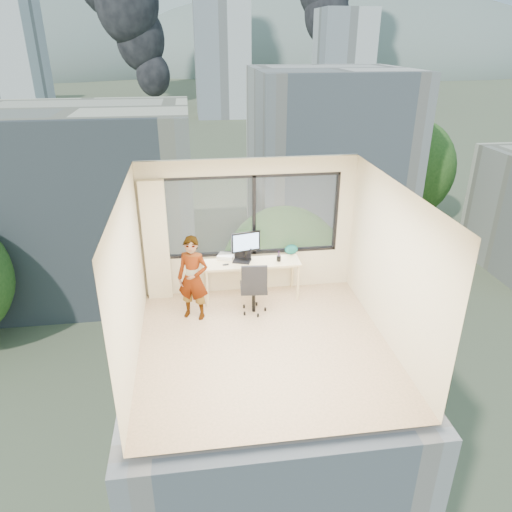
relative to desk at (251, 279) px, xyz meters
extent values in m
cube|color=#DCB28F|center=(0.00, -1.66, -0.38)|extent=(4.00, 4.00, 0.01)
cube|color=white|center=(0.00, -1.66, 2.23)|extent=(4.00, 4.00, 0.01)
cube|color=beige|center=(0.00, -3.66, 0.93)|extent=(4.00, 0.01, 2.60)
cube|color=beige|center=(-2.00, -1.66, 0.93)|extent=(0.01, 4.00, 2.60)
cube|color=beige|center=(2.00, -1.66, 0.93)|extent=(0.01, 4.00, 2.60)
cube|color=beige|center=(-1.72, 0.22, 0.77)|extent=(0.45, 0.14, 2.30)
cube|color=beige|center=(0.00, 0.00, 0.00)|extent=(1.80, 0.60, 0.75)
imported|color=#2D2D33|center=(-1.09, -0.59, 0.39)|extent=(0.65, 0.54, 1.52)
cube|color=white|center=(-0.45, 0.19, 0.41)|extent=(0.36, 0.33, 0.07)
cube|color=black|center=(-0.48, -0.11, 0.38)|extent=(0.11, 0.06, 0.01)
cylinder|color=black|center=(0.51, -0.07, 0.43)|extent=(0.10, 0.10, 0.10)
ellipsoid|color=#0C4D48|center=(0.80, 0.20, 0.47)|extent=(0.28, 0.19, 0.20)
cube|color=#515B3D|center=(0.00, 118.34, -14.38)|extent=(400.00, 400.00, 0.04)
cube|color=beige|center=(-9.00, 28.34, -7.38)|extent=(16.00, 12.00, 14.00)
cube|color=beige|center=(12.00, 36.34, -6.38)|extent=(14.00, 13.00, 16.00)
cube|color=silver|center=(-35.00, 93.34, -0.38)|extent=(14.00, 14.00, 28.00)
cube|color=silver|center=(8.00, 118.34, 0.62)|extent=(13.00, 13.00, 30.00)
cube|color=silver|center=(45.00, 138.34, -1.38)|extent=(15.00, 15.00, 26.00)
ellipsoid|color=slate|center=(100.00, 318.34, -14.38)|extent=(300.00, 220.00, 96.00)
camera|label=1|loc=(-1.01, -7.96, 4.17)|focal=33.48mm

